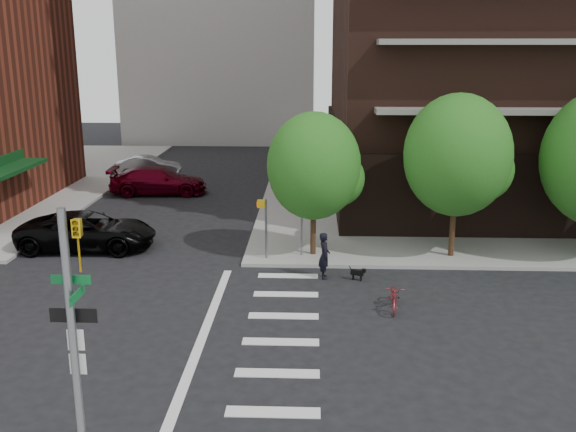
{
  "coord_description": "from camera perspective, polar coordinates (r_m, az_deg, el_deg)",
  "views": [
    {
      "loc": [
        3.93,
        -18.32,
        8.88
      ],
      "look_at": [
        3.0,
        6.0,
        2.5
      ],
      "focal_mm": 40.0,
      "sensor_mm": 36.0,
      "label": 1
    }
  ],
  "objects": [
    {
      "name": "traffic_signal",
      "position": [
        13.22,
        -18.1,
        -13.98
      ],
      "size": [
        0.9,
        0.75,
        6.0
      ],
      "color": "slate",
      "rests_on": "sidewalk_s"
    },
    {
      "name": "tree_b",
      "position": [
        27.83,
        14.82,
        5.24
      ],
      "size": [
        4.5,
        4.5,
        6.65
      ],
      "color": "#301E11",
      "rests_on": "sidewalk_ne"
    },
    {
      "name": "pedestrian_signal",
      "position": [
        27.21,
        -1.28,
        -0.28
      ],
      "size": [
        2.18,
        0.67,
        2.6
      ],
      "color": "slate",
      "rests_on": "sidewalk_ne"
    },
    {
      "name": "ground",
      "position": [
        20.73,
        -9.12,
        -10.87
      ],
      "size": [
        120.0,
        120.0,
        0.0
      ],
      "primitive_type": "plane",
      "color": "black",
      "rests_on": "ground"
    },
    {
      "name": "scooter",
      "position": [
        22.87,
        9.42,
        -7.06
      ],
      "size": [
        0.82,
        1.88,
        0.96
      ],
      "primitive_type": "imported",
      "rotation": [
        0.0,
        0.0,
        -0.1
      ],
      "color": "#9D2D38",
      "rests_on": "ground"
    },
    {
      "name": "parked_car_silver",
      "position": [
        46.72,
        -12.29,
        4.33
      ],
      "size": [
        1.84,
        4.6,
        1.49
      ],
      "primitive_type": "imported",
      "rotation": [
        0.0,
        0.0,
        1.63
      ],
      "color": "gray",
      "rests_on": "ground"
    },
    {
      "name": "parked_car_black",
      "position": [
        30.47,
        -17.42,
        -1.29
      ],
      "size": [
        2.96,
        6.16,
        1.69
      ],
      "primitive_type": "imported",
      "rotation": [
        0.0,
        0.0,
        1.6
      ],
      "color": "black",
      "rests_on": "ground"
    },
    {
      "name": "tree_a",
      "position": [
        27.25,
        2.31,
        4.46
      ],
      "size": [
        4.0,
        4.0,
        5.9
      ],
      "color": "#301E11",
      "rests_on": "sidewalk_ne"
    },
    {
      "name": "crosswalk",
      "position": [
        20.43,
        -2.92,
        -11.08
      ],
      "size": [
        3.85,
        13.0,
        0.01
      ],
      "color": "silver",
      "rests_on": "ground"
    },
    {
      "name": "sidewalk_ne",
      "position": [
        45.83,
        23.36,
        2.4
      ],
      "size": [
        39.0,
        33.0,
        0.15
      ],
      "primitive_type": "cube",
      "color": "gray",
      "rests_on": "ground"
    },
    {
      "name": "parked_car_maroon",
      "position": [
        40.9,
        -11.47,
        3.1
      ],
      "size": [
        2.87,
        6.15,
        1.74
      ],
      "primitive_type": "imported",
      "rotation": [
        0.0,
        0.0,
        1.65
      ],
      "color": "#47020F",
      "rests_on": "ground"
    },
    {
      "name": "dog_walker",
      "position": [
        25.43,
        3.25,
        -3.53
      ],
      "size": [
        0.72,
        0.51,
        1.87
      ],
      "primitive_type": "imported",
      "rotation": [
        0.0,
        0.0,
        1.67
      ],
      "color": "black",
      "rests_on": "ground"
    },
    {
      "name": "dog",
      "position": [
        25.49,
        6.24,
        -5.02
      ],
      "size": [
        0.61,
        0.35,
        0.51
      ],
      "rotation": [
        0.0,
        0.0,
        -0.38
      ],
      "color": "black",
      "rests_on": "ground"
    }
  ]
}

